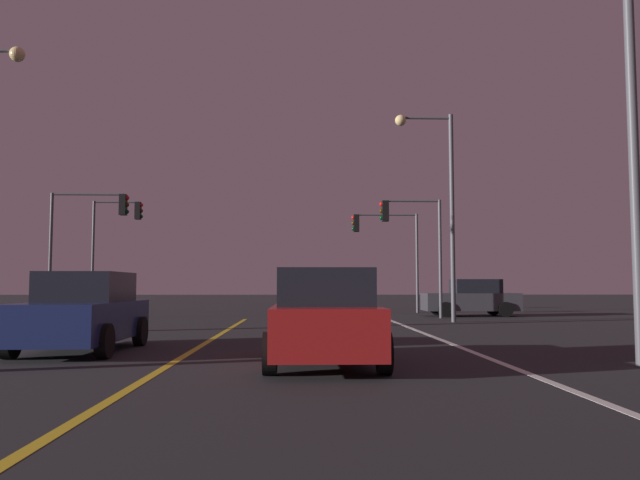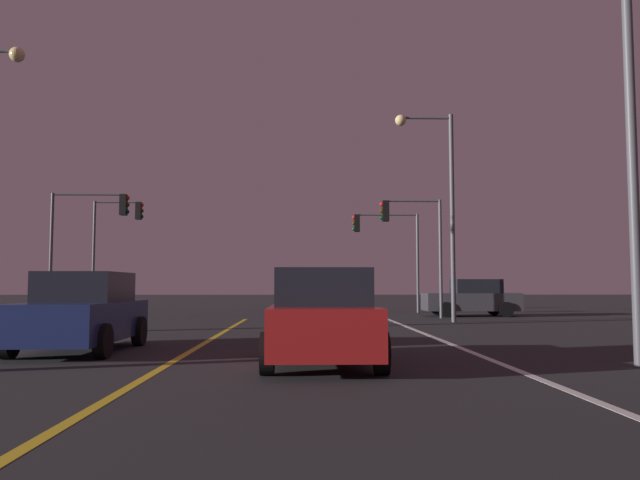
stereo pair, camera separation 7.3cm
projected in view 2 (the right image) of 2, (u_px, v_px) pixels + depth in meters
name	position (u px, v px, depth m)	size (l,w,h in m)	color
lane_edge_right	(531.00, 376.00, 9.85)	(0.16, 33.88, 0.01)	silver
lane_center_divider	(146.00, 377.00, 9.69)	(0.16, 33.88, 0.01)	gold
car_oncoming	(82.00, 313.00, 13.57)	(2.02, 4.30, 1.70)	black
car_crossing_side	(472.00, 298.00, 29.17)	(4.30, 2.02, 1.70)	black
car_lead_same_lane	(322.00, 318.00, 11.27)	(2.02, 4.30, 1.70)	black
traffic_light_near_right	(411.00, 230.00, 27.54)	(2.71, 0.36, 5.15)	#4C4C51
traffic_light_near_left	(89.00, 225.00, 27.18)	(3.37, 0.36, 5.39)	#4C4C51
traffic_light_far_right	(385.00, 238.00, 33.02)	(3.50, 0.36, 5.16)	#4C4C51
traffic_light_far_left	(117.00, 231.00, 32.67)	(2.59, 0.36, 5.78)	#4C4C51
street_lamp_right_near	(606.00, 100.00, 11.23)	(1.87, 0.44, 7.36)	#4C4C51
street_lamp_right_far	(439.00, 189.00, 24.69)	(2.30, 0.44, 8.14)	#4C4C51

